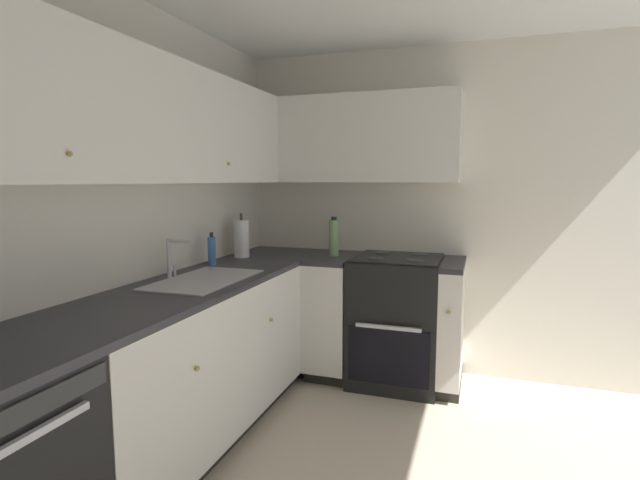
{
  "coord_description": "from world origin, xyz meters",
  "views": [
    {
      "loc": [
        -1.76,
        -0.15,
        1.46
      ],
      "look_at": [
        1.01,
        0.79,
        1.09
      ],
      "focal_mm": 27.07,
      "sensor_mm": 36.0,
      "label": 1
    }
  ],
  "objects_px": {
    "oil_bottle": "(334,237)",
    "paper_towel_roll": "(242,239)",
    "soap_bottle": "(212,251)",
    "oven_range": "(397,319)"
  },
  "relations": [
    {
      "from": "oil_bottle",
      "to": "paper_towel_roll",
      "type": "bearing_deg",
      "value": 114.19
    },
    {
      "from": "soap_bottle",
      "to": "oil_bottle",
      "type": "height_order",
      "value": "oil_bottle"
    },
    {
      "from": "oven_range",
      "to": "oil_bottle",
      "type": "xyz_separation_m",
      "value": [
        -0.02,
        0.47,
        0.58
      ]
    },
    {
      "from": "paper_towel_roll",
      "to": "oven_range",
      "type": "bearing_deg",
      "value": -74.84
    },
    {
      "from": "soap_bottle",
      "to": "paper_towel_roll",
      "type": "distance_m",
      "value": 0.38
    },
    {
      "from": "oven_range",
      "to": "paper_towel_roll",
      "type": "bearing_deg",
      "value": 105.16
    },
    {
      "from": "oven_range",
      "to": "paper_towel_roll",
      "type": "distance_m",
      "value": 1.27
    },
    {
      "from": "oven_range",
      "to": "soap_bottle",
      "type": "height_order",
      "value": "soap_bottle"
    },
    {
      "from": "paper_towel_roll",
      "to": "oil_bottle",
      "type": "height_order",
      "value": "paper_towel_roll"
    },
    {
      "from": "oven_range",
      "to": "paper_towel_roll",
      "type": "xyz_separation_m",
      "value": [
        -0.3,
        1.09,
        0.58
      ]
    }
  ]
}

